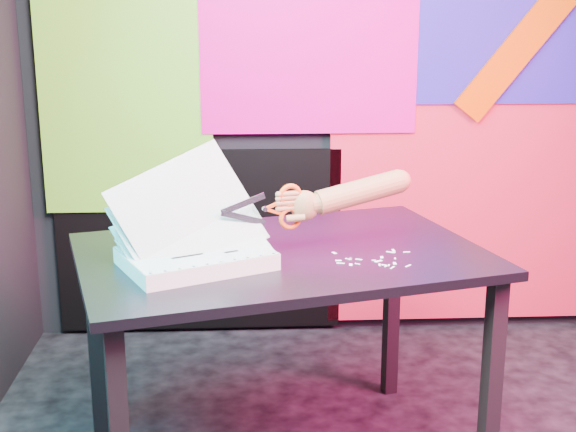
{
  "coord_description": "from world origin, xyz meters",
  "views": [
    {
      "loc": [
        -0.52,
        -2.08,
        1.5
      ],
      "look_at": [
        -0.4,
        0.31,
        0.87
      ],
      "focal_mm": 50.0,
      "sensor_mm": 36.0,
      "label": 1
    }
  ],
  "objects": [
    {
      "name": "room",
      "position": [
        0.0,
        0.0,
        1.35
      ],
      "size": [
        3.01,
        3.01,
        2.71
      ],
      "color": "black",
      "rests_on": "ground"
    },
    {
      "name": "scissors",
      "position": [
        -0.41,
        0.3,
        0.9
      ],
      "size": [
        0.25,
        0.08,
        0.15
      ],
      "rotation": [
        0.0,
        0.0,
        0.28
      ],
      "color": "silver",
      "rests_on": "printout_stack"
    },
    {
      "name": "backdrop",
      "position": [
        0.06,
        1.46,
        0.96
      ],
      "size": [
        2.88,
        0.05,
        2.08
      ],
      "color": "red",
      "rests_on": "ground"
    },
    {
      "name": "work_table",
      "position": [
        -0.42,
        0.33,
        0.66
      ],
      "size": [
        1.43,
        1.13,
        0.75
      ],
      "rotation": [
        0.0,
        0.0,
        0.27
      ],
      "color": "black",
      "rests_on": "ground"
    },
    {
      "name": "printout_stack",
      "position": [
        -0.68,
        0.2,
        0.78
      ],
      "size": [
        0.51,
        0.45,
        0.38
      ],
      "rotation": [
        0.0,
        0.0,
        0.45
      ],
      "color": "silver",
      "rests_on": "work_table"
    },
    {
      "name": "paper_clippings",
      "position": [
        -0.14,
        0.23,
        0.75
      ],
      "size": [
        0.25,
        0.19,
        0.0
      ],
      "color": "white",
      "rests_on": "work_table"
    },
    {
      "name": "hand_forearm",
      "position": [
        -0.2,
        0.36,
        0.93
      ],
      "size": [
        0.43,
        0.16,
        0.14
      ],
      "rotation": [
        0.0,
        0.0,
        0.28
      ],
      "color": "#955538",
      "rests_on": "work_table"
    }
  ]
}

